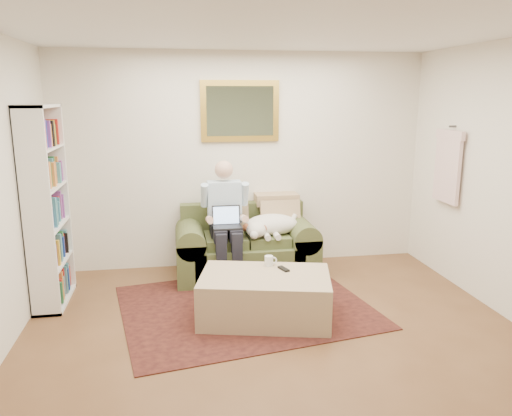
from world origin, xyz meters
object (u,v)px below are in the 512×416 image
object	(u,v)px
ottoman	(265,297)
bookshelf	(47,207)
laptop	(227,221)
seated_man	(226,223)
sofa	(246,252)
sleeping_dog	(271,225)
coffee_mug	(269,261)

from	to	relation	value
ottoman	bookshelf	world-z (taller)	bookshelf
laptop	seated_man	bearing A→B (deg)	90.00
sofa	sleeping_dog	xyz separation A→B (m)	(0.29, -0.08, 0.34)
sleeping_dog	bookshelf	world-z (taller)	bookshelf
sleeping_dog	coffee_mug	world-z (taller)	sleeping_dog
seated_man	sleeping_dog	world-z (taller)	seated_man
sofa	sleeping_dog	world-z (taller)	sofa
ottoman	bookshelf	bearing A→B (deg)	159.68
sofa	sleeping_dog	bearing A→B (deg)	-15.74
laptop	ottoman	bearing A→B (deg)	-76.25
ottoman	seated_man	bearing A→B (deg)	102.97
sofa	laptop	xyz separation A→B (m)	(-0.24, -0.21, 0.44)
seated_man	bookshelf	world-z (taller)	bookshelf
sofa	coffee_mug	xyz separation A→B (m)	(0.09, -0.97, 0.21)
sleeping_dog	coffee_mug	distance (m)	0.92
seated_man	coffee_mug	size ratio (longest dim) A/B	13.65
sleeping_dog	seated_man	bearing A→B (deg)	-172.87
laptop	bookshelf	xyz separation A→B (m)	(-1.82, -0.24, 0.28)
laptop	ottoman	world-z (taller)	laptop
bookshelf	sofa	bearing A→B (deg)	12.41
sofa	ottoman	size ratio (longest dim) A/B	1.35
coffee_mug	bookshelf	distance (m)	2.27
coffee_mug	laptop	bearing A→B (deg)	113.63
sofa	laptop	world-z (taller)	laptop
sofa	seated_man	xyz separation A→B (m)	(-0.24, -0.15, 0.40)
bookshelf	ottoman	bearing A→B (deg)	-20.32
sleeping_dog	ottoman	distance (m)	1.24
ottoman	bookshelf	xyz separation A→B (m)	(-2.07, 0.77, 0.78)
laptop	bookshelf	size ratio (longest dim) A/B	0.16
laptop	coffee_mug	distance (m)	0.86
sofa	seated_man	distance (m)	0.49
ottoman	bookshelf	distance (m)	2.34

